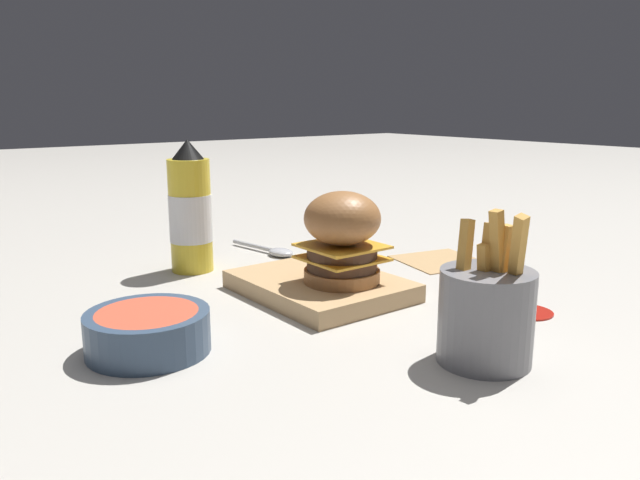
{
  "coord_description": "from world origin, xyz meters",
  "views": [
    {
      "loc": [
        0.61,
        -0.44,
        0.25
      ],
      "look_at": [
        -0.01,
        0.04,
        0.07
      ],
      "focal_mm": 35.0,
      "sensor_mm": 36.0,
      "label": 1
    }
  ],
  "objects_px": {
    "burger": "(342,237)",
    "fries_basket": "(487,312)",
    "ketchup_bottle": "(190,212)",
    "side_bowl": "(148,330)",
    "spoon": "(275,251)",
    "serving_board": "(320,286)"
  },
  "relations": [
    {
      "from": "ketchup_bottle",
      "to": "side_bowl",
      "type": "distance_m",
      "value": 0.32
    },
    {
      "from": "serving_board",
      "to": "side_bowl",
      "type": "relative_size",
      "value": 1.74
    },
    {
      "from": "serving_board",
      "to": "spoon",
      "type": "relative_size",
      "value": 1.49
    },
    {
      "from": "fries_basket",
      "to": "side_bowl",
      "type": "relative_size",
      "value": 1.22
    },
    {
      "from": "spoon",
      "to": "side_bowl",
      "type": "bearing_deg",
      "value": -60.45
    },
    {
      "from": "serving_board",
      "to": "fries_basket",
      "type": "bearing_deg",
      "value": -0.85
    },
    {
      "from": "burger",
      "to": "fries_basket",
      "type": "bearing_deg",
      "value": -3.26
    },
    {
      "from": "ketchup_bottle",
      "to": "spoon",
      "type": "bearing_deg",
      "value": 91.31
    },
    {
      "from": "fries_basket",
      "to": "spoon",
      "type": "height_order",
      "value": "fries_basket"
    },
    {
      "from": "serving_board",
      "to": "burger",
      "type": "height_order",
      "value": "burger"
    },
    {
      "from": "ketchup_bottle",
      "to": "side_bowl",
      "type": "xyz_separation_m",
      "value": [
        0.26,
        -0.18,
        -0.07
      ]
    },
    {
      "from": "serving_board",
      "to": "fries_basket",
      "type": "xyz_separation_m",
      "value": [
        0.27,
        -0.0,
        0.04
      ]
    },
    {
      "from": "spoon",
      "to": "burger",
      "type": "bearing_deg",
      "value": -23.3
    },
    {
      "from": "ketchup_bottle",
      "to": "spoon",
      "type": "distance_m",
      "value": 0.17
    },
    {
      "from": "fries_basket",
      "to": "spoon",
      "type": "relative_size",
      "value": 1.05
    },
    {
      "from": "serving_board",
      "to": "side_bowl",
      "type": "height_order",
      "value": "side_bowl"
    },
    {
      "from": "burger",
      "to": "fries_basket",
      "type": "distance_m",
      "value": 0.24
    },
    {
      "from": "serving_board",
      "to": "burger",
      "type": "distance_m",
      "value": 0.08
    },
    {
      "from": "ketchup_bottle",
      "to": "side_bowl",
      "type": "height_order",
      "value": "ketchup_bottle"
    },
    {
      "from": "fries_basket",
      "to": "side_bowl",
      "type": "height_order",
      "value": "fries_basket"
    },
    {
      "from": "side_bowl",
      "to": "burger",
      "type": "bearing_deg",
      "value": 92.71
    },
    {
      "from": "side_bowl",
      "to": "spoon",
      "type": "distance_m",
      "value": 0.42
    }
  ]
}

